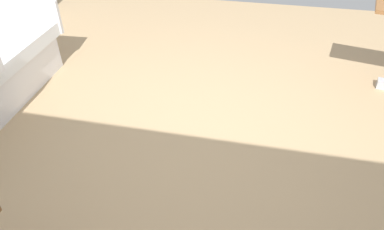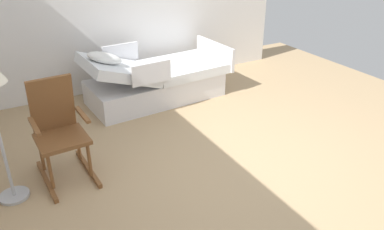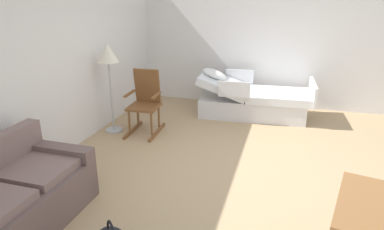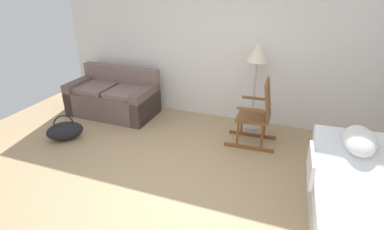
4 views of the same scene
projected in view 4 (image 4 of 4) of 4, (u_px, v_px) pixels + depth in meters
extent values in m
plane|color=tan|center=(158.00, 194.00, 3.73)|extent=(7.28, 7.28, 0.00)
cube|color=white|center=(218.00, 44.00, 5.29)|extent=(6.03, 0.10, 2.70)
cube|color=silver|center=(359.00, 229.00, 2.99)|extent=(0.98, 1.98, 0.35)
cube|color=white|center=(358.00, 164.00, 3.30)|extent=(0.97, 0.99, 0.43)
ellipsoid|color=white|center=(359.00, 141.00, 3.37)|extent=(0.37, 0.52, 0.29)
cube|color=silver|center=(311.00, 164.00, 3.20)|extent=(0.07, 0.56, 0.28)
cylinder|color=black|center=(314.00, 184.00, 3.83)|extent=(0.10, 0.10, 0.10)
cylinder|color=black|center=(378.00, 195.00, 3.63)|extent=(0.10, 0.10, 0.10)
cube|color=#68534F|center=(113.00, 103.00, 5.79)|extent=(1.61, 0.87, 0.45)
cube|color=#7F6660|center=(94.00, 88.00, 5.77)|extent=(0.68, 0.65, 0.10)
cube|color=#7F6660|center=(127.00, 93.00, 5.53)|extent=(0.68, 0.65, 0.10)
cube|color=#7F6660|center=(121.00, 76.00, 5.91)|extent=(1.60, 0.18, 0.40)
cube|color=#68534F|center=(82.00, 94.00, 5.99)|extent=(0.19, 0.85, 0.60)
cube|color=#68534F|center=(146.00, 104.00, 5.53)|extent=(0.19, 0.85, 0.60)
cube|color=brown|center=(252.00, 135.00, 5.05)|extent=(0.76, 0.08, 0.05)
cube|color=brown|center=(248.00, 148.00, 4.68)|extent=(0.76, 0.08, 0.05)
cylinder|color=brown|center=(238.00, 132.00, 4.65)|extent=(0.04, 0.04, 0.40)
cylinder|color=brown|center=(242.00, 122.00, 4.99)|extent=(0.04, 0.04, 0.40)
cylinder|color=brown|center=(262.00, 136.00, 4.55)|extent=(0.04, 0.04, 0.40)
cylinder|color=brown|center=(265.00, 125.00, 4.88)|extent=(0.04, 0.04, 0.40)
cube|color=brown|center=(253.00, 117.00, 4.68)|extent=(0.48, 0.50, 0.04)
cube|color=brown|center=(268.00, 100.00, 4.50)|extent=(0.14, 0.44, 0.60)
cube|color=brown|center=(250.00, 109.00, 4.40)|extent=(0.39, 0.06, 0.03)
cube|color=brown|center=(254.00, 98.00, 4.80)|extent=(0.39, 0.06, 0.03)
cylinder|color=#B2B5BA|center=(251.00, 126.00, 5.35)|extent=(0.28, 0.28, 0.03)
cylinder|color=#B2B5BA|center=(254.00, 95.00, 5.10)|extent=(0.03, 0.03, 1.15)
cone|color=silver|center=(258.00, 52.00, 4.80)|extent=(0.34, 0.34, 0.30)
ellipsoid|color=black|center=(65.00, 131.00, 4.90)|extent=(0.63, 0.62, 0.30)
torus|color=black|center=(64.00, 124.00, 4.85)|extent=(0.23, 0.22, 0.30)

